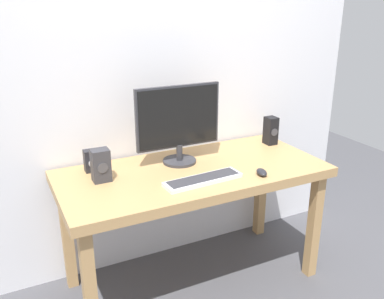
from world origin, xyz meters
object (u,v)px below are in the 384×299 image
object	(u,v)px
monitor	(178,122)
mouse	(262,172)
keyboard_primary	(203,180)
speaker_right	(271,131)
audio_controller	(91,161)
speaker_left	(101,165)
desk	(193,183)

from	to	relation	value
monitor	mouse	world-z (taller)	monitor
monitor	mouse	xyz separation A→B (m)	(0.33, -0.38, -0.23)
mouse	keyboard_primary	bearing A→B (deg)	-175.38
speaker_right	audio_controller	xyz separation A→B (m)	(-1.18, 0.06, -0.03)
keyboard_primary	speaker_right	size ratio (longest dim) A/B	2.39
monitor	audio_controller	distance (m)	0.54
speaker_left	audio_controller	xyz separation A→B (m)	(-0.02, 0.15, -0.03)
keyboard_primary	speaker_right	world-z (taller)	speaker_right
keyboard_primary	mouse	size ratio (longest dim) A/B	4.75
desk	speaker_right	distance (m)	0.70
mouse	audio_controller	bearing A→B (deg)	165.74
desk	keyboard_primary	world-z (taller)	keyboard_primary
monitor	mouse	bearing A→B (deg)	-49.44
monitor	speaker_left	distance (m)	0.51
monitor	mouse	distance (m)	0.55
monitor	keyboard_primary	xyz separation A→B (m)	(-0.01, -0.32, -0.23)
desk	audio_controller	size ratio (longest dim) A/B	12.07
keyboard_primary	speaker_left	size ratio (longest dim) A/B	2.49
keyboard_primary	mouse	distance (m)	0.34
speaker_right	speaker_left	size ratio (longest dim) A/B	1.04
keyboard_primary	monitor	bearing A→B (deg)	89.01
audio_controller	keyboard_primary	bearing A→B (deg)	-39.42
mouse	speaker_left	size ratio (longest dim) A/B	0.52
monitor	speaker_right	xyz separation A→B (m)	(0.68, 0.03, -0.15)
desk	audio_controller	bearing A→B (deg)	156.53
monitor	speaker_left	size ratio (longest dim) A/B	2.91
speaker_right	speaker_left	xyz separation A→B (m)	(-1.16, -0.09, -0.00)
desk	speaker_left	size ratio (longest dim) A/B	8.59
speaker_left	audio_controller	size ratio (longest dim) A/B	1.40
desk	speaker_right	world-z (taller)	speaker_right
keyboard_primary	audio_controller	size ratio (longest dim) A/B	3.49
mouse	audio_controller	world-z (taller)	audio_controller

